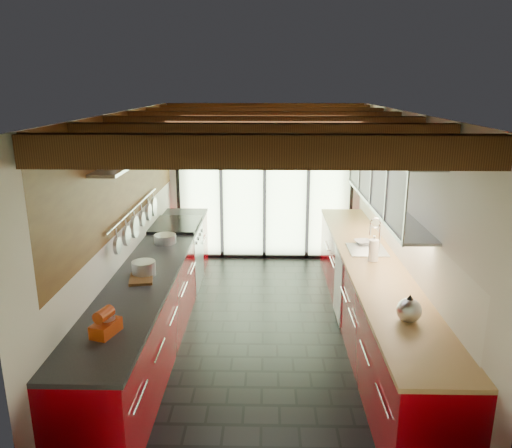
# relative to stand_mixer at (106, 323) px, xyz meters

# --- Properties ---
(ground) EXTENTS (5.50, 5.50, 0.00)m
(ground) POSITION_rel_stand_mixer_xyz_m (1.27, 1.78, -1.01)
(ground) COLOR black
(ground) RESTS_ON ground
(room_shell) EXTENTS (5.50, 5.50, 5.50)m
(room_shell) POSITION_rel_stand_mixer_xyz_m (1.27, 1.78, 0.64)
(room_shell) COLOR silver
(room_shell) RESTS_ON ground
(ceiling_beams) EXTENTS (3.14, 5.06, 4.90)m
(ceiling_beams) POSITION_rel_stand_mixer_xyz_m (1.27, 2.16, 1.45)
(ceiling_beams) COLOR #593316
(ceiling_beams) RESTS_ON ground
(glass_door) EXTENTS (2.95, 0.10, 2.90)m
(glass_door) POSITION_rel_stand_mixer_xyz_m (1.27, 4.48, 0.65)
(glass_door) COLOR #C6EAAD
(glass_door) RESTS_ON ground
(left_counter) EXTENTS (0.68, 5.00, 0.92)m
(left_counter) POSITION_rel_stand_mixer_xyz_m (-0.01, 1.78, -0.55)
(left_counter) COLOR #92020A
(left_counter) RESTS_ON ground
(range_stove) EXTENTS (0.66, 0.90, 0.97)m
(range_stove) POSITION_rel_stand_mixer_xyz_m (-0.01, 3.23, -0.54)
(range_stove) COLOR silver
(range_stove) RESTS_ON ground
(right_counter) EXTENTS (0.68, 5.00, 0.92)m
(right_counter) POSITION_rel_stand_mixer_xyz_m (2.54, 1.78, -0.55)
(right_counter) COLOR #92020A
(right_counter) RESTS_ON ground
(sink_assembly) EXTENTS (0.45, 0.52, 0.43)m
(sink_assembly) POSITION_rel_stand_mixer_xyz_m (2.56, 2.18, -0.05)
(sink_assembly) COLOR silver
(sink_assembly) RESTS_ON right_counter
(upper_cabinets_right) EXTENTS (0.34, 3.00, 3.00)m
(upper_cabinets_right) POSITION_rel_stand_mixer_xyz_m (2.70, 2.08, 0.84)
(upper_cabinets_right) COLOR silver
(upper_cabinets_right) RESTS_ON ground
(left_wall_fixtures) EXTENTS (0.28, 2.60, 0.96)m
(left_wall_fixtures) POSITION_rel_stand_mixer_xyz_m (-0.20, 2.04, 0.79)
(left_wall_fixtures) COLOR silver
(left_wall_fixtures) RESTS_ON ground
(stand_mixer) EXTENTS (0.22, 0.29, 0.24)m
(stand_mixer) POSITION_rel_stand_mixer_xyz_m (0.00, 0.00, 0.00)
(stand_mixer) COLOR #BC3B0F
(stand_mixer) RESTS_ON left_counter
(pot_large) EXTENTS (0.32, 0.32, 0.16)m
(pot_large) POSITION_rel_stand_mixer_xyz_m (-0.00, 1.29, -0.01)
(pot_large) COLOR silver
(pot_large) RESTS_ON left_counter
(pot_small) EXTENTS (0.33, 0.33, 0.11)m
(pot_small) POSITION_rel_stand_mixer_xyz_m (-0.00, 2.43, -0.04)
(pot_small) COLOR silver
(pot_small) RESTS_ON left_counter
(cutting_board) EXTENTS (0.30, 0.37, 0.03)m
(cutting_board) POSITION_rel_stand_mixer_xyz_m (-0.00, 1.16, -0.08)
(cutting_board) COLOR brown
(cutting_board) RESTS_ON left_counter
(kettle) EXTENTS (0.26, 0.29, 0.25)m
(kettle) POSITION_rel_stand_mixer_xyz_m (2.54, 0.29, 0.02)
(kettle) COLOR silver
(kettle) RESTS_ON right_counter
(paper_towel) EXTENTS (0.13, 0.13, 0.30)m
(paper_towel) POSITION_rel_stand_mixer_xyz_m (2.54, 1.80, 0.03)
(paper_towel) COLOR white
(paper_towel) RESTS_ON right_counter
(soap_bottle) EXTENTS (0.10, 0.10, 0.20)m
(soap_bottle) POSITION_rel_stand_mixer_xyz_m (2.54, 1.81, 0.01)
(soap_bottle) COLOR silver
(soap_bottle) RESTS_ON right_counter
(bowl) EXTENTS (0.26, 0.26, 0.05)m
(bowl) POSITION_rel_stand_mixer_xyz_m (2.54, 2.43, -0.07)
(bowl) COLOR silver
(bowl) RESTS_ON right_counter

